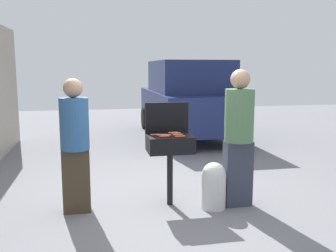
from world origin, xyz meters
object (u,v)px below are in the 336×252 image
at_px(hot_dog_7, 176,133).
at_px(propane_tank, 214,185).
at_px(hot_dog_2, 173,133).
at_px(hot_dog_5, 178,135).
at_px(hot_dog_6, 166,135).
at_px(hot_dog_0, 162,135).
at_px(hot_dog_4, 180,137).
at_px(parked_minivan, 187,99).
at_px(person_left, 75,141).
at_px(hot_dog_1, 155,135).
at_px(person_right, 239,133).
at_px(bbq_grill, 170,146).
at_px(hot_dog_3, 164,136).

bearing_deg(hot_dog_7, propane_tank, -35.89).
height_order(hot_dog_2, hot_dog_5, same).
bearing_deg(hot_dog_6, hot_dog_0, 148.26).
distance_m(hot_dog_5, hot_dog_6, 0.16).
bearing_deg(hot_dog_4, parked_minivan, 74.72).
xyz_separation_m(hot_dog_2, person_left, (-1.29, -0.15, -0.04)).
bearing_deg(hot_dog_7, parked_minivan, 73.99).
relative_size(hot_dog_7, propane_tank, 0.21).
bearing_deg(hot_dog_1, hot_dog_6, -26.68).
bearing_deg(hot_dog_2, hot_dog_6, -128.20).
height_order(hot_dog_1, person_right, person_right).
relative_size(bbq_grill, propane_tank, 1.54).
relative_size(hot_dog_2, person_right, 0.07).
bearing_deg(person_left, hot_dog_6, 6.69).
relative_size(hot_dog_4, hot_dog_6, 1.00).
xyz_separation_m(hot_dog_0, hot_dog_7, (0.21, 0.09, 0.00)).
distance_m(hot_dog_6, hot_dog_7, 0.20).
relative_size(hot_dog_4, hot_dog_7, 1.00).
height_order(hot_dog_0, hot_dog_6, same).
bearing_deg(parked_minivan, hot_dog_5, 74.44).
distance_m(bbq_grill, hot_dog_4, 0.25).
height_order(hot_dog_4, hot_dog_5, same).
distance_m(bbq_grill, hot_dog_7, 0.20).
relative_size(bbq_grill, hot_dog_6, 7.31).
relative_size(hot_dog_3, person_left, 0.08).
height_order(hot_dog_1, hot_dog_7, same).
distance_m(propane_tank, person_right, 0.75).
relative_size(hot_dog_1, person_left, 0.08).
bearing_deg(person_left, hot_dog_4, 1.67).
distance_m(propane_tank, person_left, 1.87).
distance_m(hot_dog_1, hot_dog_2, 0.29).
height_order(hot_dog_6, person_left, person_left).
relative_size(bbq_grill, hot_dog_3, 7.31).
xyz_separation_m(hot_dog_4, parked_minivan, (1.38, 5.07, 0.06)).
bearing_deg(hot_dog_6, hot_dog_2, 51.80).
height_order(hot_dog_1, parked_minivan, parked_minivan).
relative_size(hot_dog_6, propane_tank, 0.21).
bearing_deg(hot_dog_0, person_left, -179.78).
bearing_deg(hot_dog_3, bbq_grill, 51.13).
xyz_separation_m(hot_dog_4, propane_tank, (0.44, -0.08, -0.64)).
bearing_deg(hot_dog_4, hot_dog_0, 145.08).
height_order(hot_dog_3, hot_dog_6, same).
xyz_separation_m(hot_dog_1, person_left, (-1.03, -0.04, -0.04)).
xyz_separation_m(hot_dog_2, propane_tank, (0.46, -0.38, -0.64)).
relative_size(hot_dog_3, propane_tank, 0.21).
bearing_deg(hot_dog_4, person_left, 173.78).
distance_m(hot_dog_5, person_right, 0.80).
distance_m(person_left, parked_minivan, 5.62).
bearing_deg(hot_dog_2, bbq_grill, -118.67).
relative_size(hot_dog_0, hot_dog_7, 1.00).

